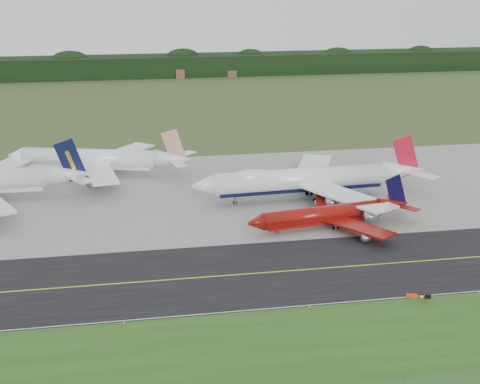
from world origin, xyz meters
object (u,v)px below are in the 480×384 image
object	(u,v)px
jet_star_tail	(99,159)
taxiway_sign	(418,296)
jet_red_737	(332,214)
jet_ba_747	(309,179)

from	to	relation	value
jet_star_tail	taxiway_sign	distance (m)	113.78
jet_red_737	jet_star_tail	distance (m)	79.20
jet_ba_747	jet_red_737	size ratio (longest dim) A/B	1.55
jet_ba_747	jet_red_737	xyz separation A→B (m)	(0.16, -21.17, -2.49)
jet_red_737	taxiway_sign	size ratio (longest dim) A/B	9.83
jet_star_tail	jet_red_737	bearing A→B (deg)	-43.18
jet_red_737	taxiway_sign	bearing A→B (deg)	-83.37
jet_red_737	jet_star_tail	xyz separation A→B (m)	(-57.74, 54.18, 1.83)
jet_red_737	jet_star_tail	world-z (taller)	jet_star_tail
jet_star_tail	taxiway_sign	xyz separation A→B (m)	(62.48, -95.01, -3.99)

